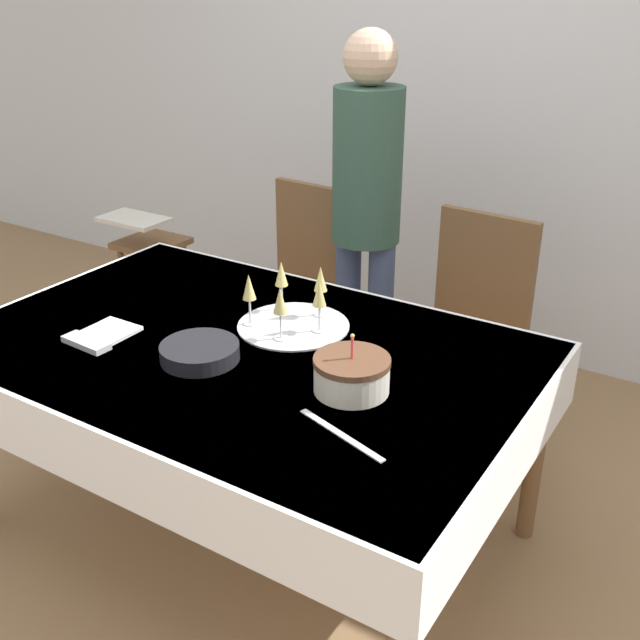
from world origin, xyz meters
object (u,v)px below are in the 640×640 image
Objects in this scene: person_standing at (367,196)px; high_chair at (150,257)px; dining_chair_far_right at (468,328)px; birthday_cake at (352,374)px; plate_stack_main at (200,352)px; champagne_tray at (292,306)px; dining_chair_far_left at (299,287)px.

high_chair is at bearing -177.43° from person_standing.
dining_chair_far_right is 1.36× the size of high_chair.
plate_stack_main is (-0.48, -0.08, -0.03)m from birthday_cake.
high_chair is (-1.21, -0.05, -0.48)m from person_standing.
champagne_tray is 1.57m from high_chair.
champagne_tray is 0.23× the size of person_standing.
dining_chair_far_right is at bearing -8.31° from person_standing.
person_standing is (-0.16, 0.77, 0.16)m from champagne_tray.
dining_chair_far_right is 1.71m from high_chair.
high_chair is at bearing 139.96° from plate_stack_main.
birthday_cake is at bearing 9.86° from plate_stack_main.
dining_chair_far_left is 2.62× the size of champagne_tray.
birthday_cake is 2.02m from high_chair.
person_standing is (-0.53, 1.03, 0.18)m from birthday_cake.
person_standing is at bearing 101.39° from champagne_tray.
dining_chair_far_left reaches higher than high_chair.
dining_chair_far_left is at bearing -165.54° from person_standing.
person_standing is at bearing 117.21° from birthday_cake.
dining_chair_far_right reaches higher than champagne_tray.
dining_chair_far_left reaches higher than birthday_cake.
dining_chair_far_right is 4.52× the size of birthday_cake.
high_chair is at bearing 152.18° from champagne_tray.
dining_chair_far_left reaches higher than plate_stack_main.
birthday_cake reaches higher than high_chair.
dining_chair_far_right is at bearing 66.64° from plate_stack_main.
champagne_tray is (0.44, -0.70, 0.27)m from dining_chair_far_left.
birthday_cake is at bearing -34.60° from champagne_tray.
plate_stack_main reaches higher than high_chair.
high_chair is (-1.71, 0.02, -0.05)m from dining_chair_far_right.
dining_chair_far_left reaches higher than champagne_tray.
plate_stack_main is at bearing -87.18° from person_standing.
person_standing reaches higher than plate_stack_main.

